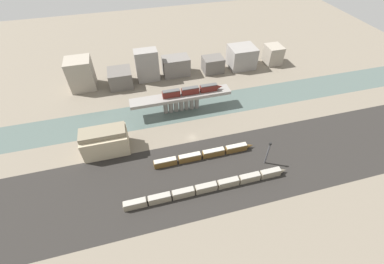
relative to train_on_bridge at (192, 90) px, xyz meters
The scene contains 16 objects.
ground_plane 27.59m from the train_on_bridge, 105.03° to the right, with size 400.00×400.00×0.00m, color #756B5B.
railbed_yard 49.79m from the train_on_bridge, 97.61° to the right, with size 280.00×42.00×0.01m, color #282623.
river_water 13.99m from the train_on_bridge, behind, with size 320.00×21.39×0.01m, color #4C5B56.
bridge 7.85m from the train_on_bridge, behind, with size 56.95×7.87×10.46m.
train_on_bridge is the anchor object (origin of this frame).
train_yard_near 57.72m from the train_on_bridge, 97.83° to the right, with size 72.86×2.75×3.77m.
train_yard_mid 39.78m from the train_on_bridge, 96.30° to the right, with size 49.82×2.61×3.73m.
warehouse_building 53.72m from the train_on_bridge, 156.33° to the right, with size 21.51×12.26×13.40m.
signal_tower 54.12m from the train_on_bridge, 65.25° to the right, with size 1.00×0.75×13.59m.
city_block_far_left 72.67m from the train_on_bridge, 147.74° to the left, with size 15.12×13.81×19.60m, color gray.
city_block_left 52.42m from the train_on_bridge, 137.42° to the left, with size 14.50×14.68×10.73m, color #605B56.
city_block_center 42.78m from the train_on_bridge, 118.14° to the left, with size 14.54×8.66×20.74m, color gray.
city_block_right 39.82m from the train_on_bridge, 91.10° to the left, with size 17.74×11.63×12.41m, color slate.
city_block_far_right 44.60m from the train_on_bridge, 55.85° to the left, with size 13.78×10.99×10.37m, color #605B56.
city_block_tall 59.91m from the train_on_bridge, 39.07° to the left, with size 17.76×15.64×14.72m, color gray.
city_block_low 79.73m from the train_on_bridge, 27.57° to the left, with size 10.98×12.32×12.83m, color gray.
Camera 1 is at (-24.25, -90.76, 94.92)m, focal length 24.00 mm.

